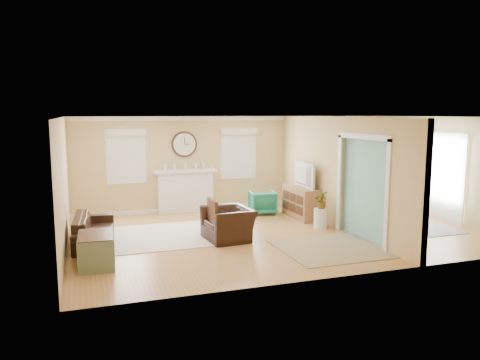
# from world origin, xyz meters

# --- Properties ---
(floor) EXTENTS (9.00, 9.00, 0.00)m
(floor) POSITION_xyz_m (0.00, 0.00, 0.00)
(floor) COLOR #A87341
(floor) RESTS_ON ground
(wall_back) EXTENTS (9.00, 0.02, 2.60)m
(wall_back) POSITION_xyz_m (0.00, 3.00, 1.30)
(wall_back) COLOR tan
(wall_back) RESTS_ON ground
(wall_front) EXTENTS (9.00, 0.02, 2.60)m
(wall_front) POSITION_xyz_m (0.00, -3.00, 1.30)
(wall_front) COLOR tan
(wall_front) RESTS_ON ground
(wall_left) EXTENTS (0.02, 6.00, 2.60)m
(wall_left) POSITION_xyz_m (-4.50, 0.00, 1.30)
(wall_left) COLOR tan
(wall_left) RESTS_ON ground
(wall_right) EXTENTS (0.02, 6.00, 2.60)m
(wall_right) POSITION_xyz_m (4.50, 0.00, 1.30)
(wall_right) COLOR tan
(wall_right) RESTS_ON ground
(ceiling) EXTENTS (9.00, 6.00, 0.02)m
(ceiling) POSITION_xyz_m (0.00, 0.00, 2.60)
(ceiling) COLOR white
(ceiling) RESTS_ON wall_back
(partition) EXTENTS (0.17, 6.00, 2.60)m
(partition) POSITION_xyz_m (1.51, 0.28, 1.36)
(partition) COLOR tan
(partition) RESTS_ON ground
(fireplace) EXTENTS (1.70, 0.30, 1.17)m
(fireplace) POSITION_xyz_m (-1.50, 2.88, 0.60)
(fireplace) COLOR white
(fireplace) RESTS_ON ground
(wall_clock) EXTENTS (0.70, 0.07, 0.70)m
(wall_clock) POSITION_xyz_m (-1.50, 2.97, 1.85)
(wall_clock) COLOR #442A1B
(wall_clock) RESTS_ON wall_back
(window_left) EXTENTS (1.05, 0.13, 1.42)m
(window_left) POSITION_xyz_m (-3.05, 2.95, 1.66)
(window_left) COLOR white
(window_left) RESTS_ON wall_back
(window_right) EXTENTS (1.05, 0.13, 1.42)m
(window_right) POSITION_xyz_m (0.05, 2.95, 1.66)
(window_right) COLOR white
(window_right) RESTS_ON wall_back
(french_doors) EXTENTS (0.06, 1.70, 2.20)m
(french_doors) POSITION_xyz_m (4.45, 0.00, 1.10)
(french_doors) COLOR white
(french_doors) RESTS_ON ground
(pendant) EXTENTS (0.30, 0.30, 0.55)m
(pendant) POSITION_xyz_m (3.00, 0.00, 2.20)
(pendant) COLOR gold
(pendant) RESTS_ON ceiling
(rug_cream) EXTENTS (2.71, 2.36, 0.01)m
(rug_cream) POSITION_xyz_m (-2.51, 0.51, 0.01)
(rug_cream) COLOR silver
(rug_cream) RESTS_ON floor
(rug_jute) EXTENTS (2.35, 1.93, 0.01)m
(rug_jute) POSITION_xyz_m (0.67, -1.52, 0.01)
(rug_jute) COLOR #A0835F
(rug_jute) RESTS_ON floor
(rug_grey) EXTENTS (2.63, 3.29, 0.01)m
(rug_grey) POSITION_xyz_m (2.76, 0.17, 0.01)
(rug_grey) COLOR slate
(rug_grey) RESTS_ON floor
(sofa) EXTENTS (0.91, 2.07, 0.59)m
(sofa) POSITION_xyz_m (-3.96, 0.43, 0.30)
(sofa) COLOR black
(sofa) RESTS_ON floor
(eames_chair) EXTENTS (1.03, 1.15, 0.69)m
(eames_chair) POSITION_xyz_m (-1.23, -0.21, 0.35)
(eames_chair) COLOR black
(eames_chair) RESTS_ON floor
(green_chair) EXTENTS (0.75, 0.76, 0.62)m
(green_chair) POSITION_xyz_m (0.40, 1.97, 0.31)
(green_chair) COLOR #217E64
(green_chair) RESTS_ON floor
(trunk) EXTENTS (0.63, 1.01, 0.57)m
(trunk) POSITION_xyz_m (-3.96, -1.11, 0.28)
(trunk) COLOR slate
(trunk) RESTS_ON floor
(credenza) EXTENTS (0.47, 1.37, 0.80)m
(credenza) POSITION_xyz_m (1.16, 1.22, 0.40)
(credenza) COLOR #9F6C43
(credenza) RESTS_ON floor
(tv) EXTENTS (0.18, 1.11, 0.64)m
(tv) POSITION_xyz_m (1.14, 1.22, 1.12)
(tv) COLOR black
(tv) RESTS_ON credenza
(garden_stool) EXTENTS (0.32, 0.32, 0.47)m
(garden_stool) POSITION_xyz_m (1.13, 0.08, 0.23)
(garden_stool) COLOR white
(garden_stool) RESTS_ON floor
(potted_plant) EXTENTS (0.44, 0.45, 0.39)m
(potted_plant) POSITION_xyz_m (1.13, 0.08, 0.66)
(potted_plant) COLOR #337F33
(potted_plant) RESTS_ON garden_stool
(dining_table) EXTENTS (1.21, 1.84, 0.60)m
(dining_table) POSITION_xyz_m (2.76, 0.17, 0.30)
(dining_table) COLOR #442A1B
(dining_table) RESTS_ON floor
(dining_chair_n) EXTENTS (0.51, 0.51, 1.04)m
(dining_chair_n) POSITION_xyz_m (2.69, 1.20, 0.61)
(dining_chair_n) COLOR slate
(dining_chair_n) RESTS_ON floor
(dining_chair_s) EXTENTS (0.41, 0.41, 0.92)m
(dining_chair_s) POSITION_xyz_m (2.73, -0.92, 0.54)
(dining_chair_s) COLOR slate
(dining_chair_s) RESTS_ON floor
(dining_chair_w) EXTENTS (0.45, 0.45, 0.97)m
(dining_chair_w) POSITION_xyz_m (2.07, 0.10, 0.57)
(dining_chair_w) COLOR white
(dining_chair_w) RESTS_ON floor
(dining_chair_e) EXTENTS (0.40, 0.40, 0.86)m
(dining_chair_e) POSITION_xyz_m (3.46, 0.19, 0.50)
(dining_chair_e) COLOR slate
(dining_chair_e) RESTS_ON floor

